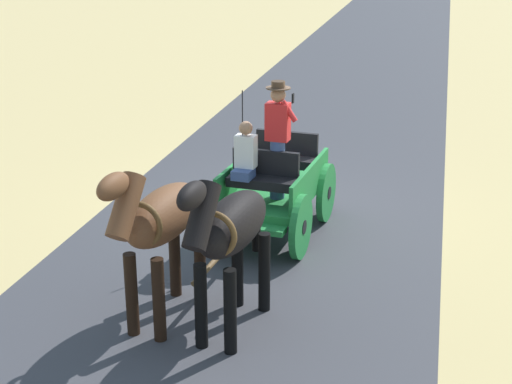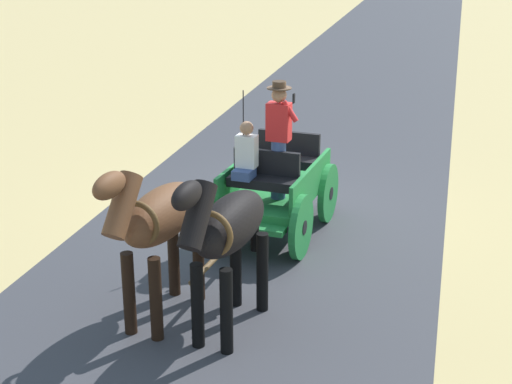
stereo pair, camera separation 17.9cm
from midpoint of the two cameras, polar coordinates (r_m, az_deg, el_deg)
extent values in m
plane|color=tan|center=(13.00, 0.77, -1.51)|extent=(200.00, 200.00, 0.00)
cube|color=#38383D|center=(12.99, 0.77, -1.49)|extent=(5.66, 160.00, 0.01)
cube|color=#1E7233|center=(11.94, 0.93, -0.09)|extent=(1.39, 2.30, 0.12)
cube|color=#1E7233|center=(11.70, 3.59, 0.90)|extent=(0.24, 2.09, 0.44)
cube|color=#1E7233|center=(12.03, -1.65, 1.46)|extent=(0.24, 2.09, 0.44)
cube|color=#1E7233|center=(10.90, -1.04, -2.65)|extent=(1.10, 0.33, 0.08)
cube|color=#1E7233|center=(13.09, 2.53, 0.87)|extent=(0.73, 0.26, 0.06)
cube|color=black|center=(11.27, 0.00, 0.74)|extent=(1.05, 0.45, 0.14)
cube|color=black|center=(11.37, 0.29, 2.06)|extent=(1.02, 0.17, 0.44)
cube|color=black|center=(12.27, 1.64, 2.33)|extent=(1.05, 0.45, 0.14)
cube|color=black|center=(12.37, 1.90, 3.54)|extent=(1.02, 0.17, 0.44)
cylinder|color=#1E7233|center=(11.15, 2.89, -2.60)|extent=(0.18, 0.97, 0.96)
cylinder|color=black|center=(11.15, 2.89, -2.60)|extent=(0.14, 0.22, 0.21)
cylinder|color=#1E7233|center=(11.54, -3.33, -1.81)|extent=(0.18, 0.97, 0.96)
cylinder|color=black|center=(11.54, -3.33, -1.81)|extent=(0.14, 0.22, 0.21)
cylinder|color=#1E7233|center=(12.54, 4.83, -0.05)|extent=(0.18, 0.97, 0.96)
cylinder|color=black|center=(12.54, 4.83, -0.05)|extent=(0.14, 0.22, 0.21)
cylinder|color=#1E7233|center=(12.89, -0.78, 0.58)|extent=(0.18, 0.97, 0.96)
cylinder|color=black|center=(12.89, -0.78, 0.58)|extent=(0.14, 0.22, 0.21)
cylinder|color=brown|center=(10.04, -2.93, -4.41)|extent=(0.25, 2.00, 0.07)
cylinder|color=black|center=(11.16, -1.47, 4.29)|extent=(0.02, 0.02, 1.30)
cylinder|color=#384C7F|center=(11.44, 1.15, 1.70)|extent=(0.22, 0.22, 0.90)
cube|color=red|center=(11.23, 1.18, 5.24)|extent=(0.36, 0.25, 0.56)
sphere|color=#9E7051|center=(11.14, 1.19, 7.23)|extent=(0.22, 0.22, 0.22)
cylinder|color=#473323|center=(11.12, 1.19, 7.74)|extent=(0.36, 0.36, 0.01)
cylinder|color=#473323|center=(11.10, 1.20, 7.99)|extent=(0.20, 0.20, 0.10)
cylinder|color=red|center=(11.10, 2.01, 6.01)|extent=(0.27, 0.10, 0.32)
cube|color=black|center=(11.02, 2.29, 6.97)|extent=(0.03, 0.07, 0.14)
cube|color=#384C7F|center=(11.20, -1.41, 1.36)|extent=(0.31, 0.34, 0.14)
cube|color=silver|center=(11.21, -1.22, 3.04)|extent=(0.32, 0.23, 0.48)
sphere|color=#9E7051|center=(11.12, -1.23, 4.77)|extent=(0.20, 0.20, 0.20)
ellipsoid|color=black|center=(8.91, -2.27, -2.33)|extent=(0.76, 1.62, 0.64)
cylinder|color=black|center=(8.75, -2.52, -8.89)|extent=(0.15, 0.15, 1.05)
cylinder|color=black|center=(8.89, -4.70, -8.46)|extent=(0.15, 0.15, 1.05)
cylinder|color=black|center=(9.65, 0.09, -5.99)|extent=(0.15, 0.15, 1.05)
cylinder|color=black|center=(9.78, -1.91, -5.65)|extent=(0.15, 0.15, 1.05)
cylinder|color=black|center=(8.05, -4.69, -1.80)|extent=(0.34, 0.68, 0.73)
ellipsoid|color=black|center=(7.76, -5.46, -0.28)|extent=(0.29, 0.56, 0.28)
cube|color=black|center=(8.05, -4.64, -1.52)|extent=(0.13, 0.51, 0.56)
cylinder|color=black|center=(9.66, -0.50, -2.45)|extent=(0.11, 0.11, 0.70)
torus|color=brown|center=(8.42, -3.75, -3.13)|extent=(0.55, 0.14, 0.55)
ellipsoid|color=brown|center=(9.24, -7.37, -1.66)|extent=(0.78, 1.62, 0.64)
cylinder|color=black|center=(9.08, -7.80, -7.96)|extent=(0.15, 0.15, 1.05)
cylinder|color=black|center=(9.25, -9.78, -7.52)|extent=(0.15, 0.15, 1.05)
cylinder|color=black|center=(9.93, -4.70, -5.28)|extent=(0.15, 0.15, 1.05)
cylinder|color=black|center=(10.09, -6.56, -4.93)|extent=(0.15, 0.15, 1.05)
cylinder|color=brown|center=(8.42, -10.25, -1.06)|extent=(0.35, 0.68, 0.73)
ellipsoid|color=brown|center=(8.15, -11.19, 0.41)|extent=(0.30, 0.57, 0.28)
cube|color=black|center=(8.43, -10.20, -0.79)|extent=(0.13, 0.51, 0.56)
cylinder|color=black|center=(9.95, -5.23, -1.83)|extent=(0.11, 0.11, 0.70)
torus|color=brown|center=(8.77, -9.11, -2.38)|extent=(0.55, 0.15, 0.55)
camera|label=1|loc=(0.09, -90.48, -0.17)|focal=53.85mm
camera|label=2|loc=(0.09, 89.52, 0.17)|focal=53.85mm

